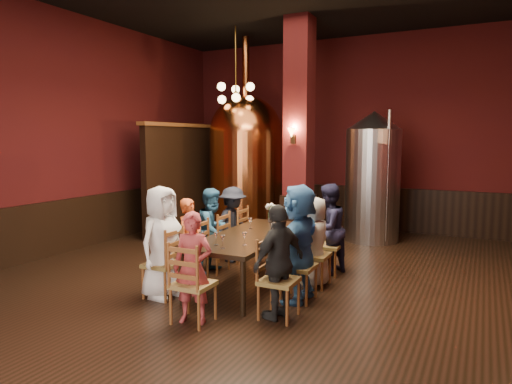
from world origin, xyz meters
The scene contains 35 objects.
room centered at (0.00, 0.00, 2.25)m, with size 10.00×10.02×4.50m.
wainscot_back centered at (0.00, 4.96, 0.50)m, with size 7.90×0.08×1.00m, color black.
wainscot_left centered at (-3.96, 0.00, 0.50)m, with size 0.08×9.90×1.00m, color black.
column centered at (-0.30, 2.80, 2.25)m, with size 0.58×0.58×4.50m, color #420F0E.
partition centered at (-3.20, 3.20, 1.20)m, with size 0.22×3.50×2.40m, color black.
pendant_cluster centered at (-1.80, 2.90, 3.10)m, with size 0.90×0.90×1.70m, color #A57226, non-canonical shape.
sconce_column centered at (-0.30, 2.50, 2.20)m, with size 0.20×0.20×0.36m, color black, non-canonical shape.
dining_table centered at (0.07, 0.00, 0.69)m, with size 1.05×2.42×0.75m.
chair_0 centered at (-0.75, -1.02, 0.46)m, with size 0.46×0.46×0.92m, color brown, non-canonical shape.
person_0 centered at (-0.75, -1.02, 0.76)m, with size 0.74×0.48×1.51m, color white.
chair_1 centered at (-0.77, -0.35, 0.46)m, with size 0.46×0.46×0.92m, color brown, non-canonical shape.
person_1 centered at (-0.77, -0.35, 0.63)m, with size 0.46×0.30×1.26m, color #C54D21.
chair_2 centered at (-0.78, 0.31, 0.46)m, with size 0.46×0.46×0.92m, color brown, non-canonical shape.
person_2 centered at (-0.78, 0.31, 0.68)m, with size 0.66×0.32×1.35m, color #265981.
chair_3 centered at (-0.80, 0.98, 0.46)m, with size 0.46×0.46×0.92m, color brown, non-canonical shape.
person_3 centered at (-0.80, 0.98, 0.65)m, with size 0.84×0.49×1.31m, color black.
chair_4 centered at (0.95, -0.98, 0.46)m, with size 0.46×0.46×0.92m, color brown, non-canonical shape.
person_4 centered at (0.95, -0.98, 0.69)m, with size 0.80×0.33×1.37m, color black.
chair_5 centered at (0.93, -0.32, 0.46)m, with size 0.46×0.46×0.92m, color brown, non-canonical shape.
person_5 centered at (0.93, -0.32, 0.78)m, with size 1.44×0.46×1.55m, color teal.
chair_6 centered at (0.92, 0.34, 0.46)m, with size 0.46×0.46×0.92m, color brown, non-canonical shape.
person_6 centered at (0.92, 0.34, 0.65)m, with size 0.64×0.41×1.30m, color #B5B0A0.
chair_7 centered at (0.90, 1.01, 0.46)m, with size 0.46×0.46×0.92m, color brown, non-canonical shape.
person_7 centered at (0.90, 1.01, 0.72)m, with size 0.70×0.34×1.44m, color #1D1C39.
chair_8 centered at (0.11, -1.55, 0.46)m, with size 0.46×0.46×0.92m, color brown, non-canonical shape.
person_8 centered at (0.11, -1.55, 0.65)m, with size 0.48×0.31×1.30m, color #AA383B.
copper_kettle centered at (-1.87, 3.49, 1.61)m, with size 2.05×2.05×4.40m.
steel_vessel centered at (0.99, 3.72, 1.35)m, with size 1.39×1.39×2.69m.
rose_vase centered at (-0.08, 0.99, 0.96)m, with size 0.19×0.19×0.32m.
wine_glass_0 centered at (0.37, 0.12, 0.83)m, with size 0.07×0.07×0.17m, color white, non-canonical shape.
wine_glass_1 centered at (-0.20, -0.90, 0.83)m, with size 0.07×0.07×0.17m, color white, non-canonical shape.
wine_glass_2 centered at (-0.01, -0.83, 0.83)m, with size 0.07×0.07×0.17m, color white, non-canonical shape.
wine_glass_3 centered at (-0.12, 0.33, 0.83)m, with size 0.07×0.07×0.17m, color white, non-canonical shape.
wine_glass_4 centered at (0.15, -0.95, 0.83)m, with size 0.07×0.07×0.17m, color white, non-canonical shape.
wine_glass_5 centered at (0.31, -0.67, 0.83)m, with size 0.07×0.07×0.17m, color white, non-canonical shape.
Camera 1 is at (3.06, -5.80, 2.13)m, focal length 32.00 mm.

